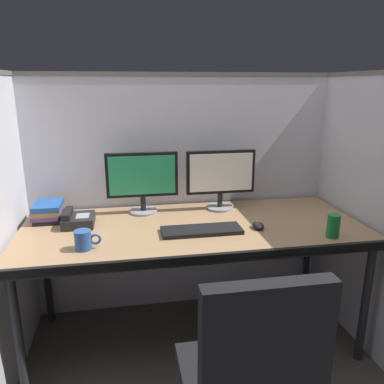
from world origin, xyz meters
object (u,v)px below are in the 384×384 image
at_px(desk, 194,234).
at_px(computer_mouse, 258,225).
at_px(monitor_right, 221,176).
at_px(coffee_mug, 84,240).
at_px(book_stack, 48,211).
at_px(soda_can, 333,226).
at_px(monitor_left, 142,178).
at_px(desk_phone, 77,220).
at_px(keyboard_main, 202,230).

relative_size(desk, computer_mouse, 19.79).
distance_m(desk, monitor_right, 0.44).
relative_size(coffee_mug, book_stack, 0.58).
height_order(coffee_mug, soda_can, soda_can).
xyz_separation_m(monitor_left, desk_phone, (-0.38, -0.16, -0.18)).
relative_size(keyboard_main, soda_can, 3.52).
height_order(keyboard_main, desk_phone, desk_phone).
relative_size(desk, coffee_mug, 15.08).
relative_size(monitor_left, coffee_mug, 3.41).
distance_m(keyboard_main, book_stack, 0.91).
bearing_deg(computer_mouse, desk, 164.18).
relative_size(desk_phone, soda_can, 1.56).
relative_size(monitor_right, keyboard_main, 1.00).
bearing_deg(coffee_mug, book_stack, 117.87).
bearing_deg(keyboard_main, desk, 103.42).
bearing_deg(soda_can, desk, 157.63).
xyz_separation_m(desk, monitor_right, (0.22, 0.27, 0.27)).
xyz_separation_m(desk_phone, coffee_mug, (0.07, -0.34, 0.01)).
bearing_deg(monitor_left, desk, -46.80).
height_order(computer_mouse, book_stack, book_stack).
bearing_deg(computer_mouse, monitor_left, 147.97).
distance_m(desk, book_stack, 0.86).
height_order(computer_mouse, coffee_mug, coffee_mug).
bearing_deg(desk_phone, soda_can, -17.05).
xyz_separation_m(keyboard_main, desk_phone, (-0.66, 0.22, 0.02)).
bearing_deg(desk, coffee_mug, -159.79).
xyz_separation_m(desk, coffee_mug, (-0.57, -0.21, 0.10)).
distance_m(desk, soda_can, 0.74).
bearing_deg(computer_mouse, soda_can, -28.40).
bearing_deg(desk, soda_can, -22.37).
bearing_deg(desk, desk_phone, 168.95).
relative_size(keyboard_main, book_stack, 1.99).
bearing_deg(coffee_mug, desk, 20.21).
distance_m(computer_mouse, desk_phone, 1.01).
distance_m(desk, coffee_mug, 0.62).
height_order(monitor_right, book_stack, monitor_right).
height_order(desk, keyboard_main, keyboard_main).
xyz_separation_m(coffee_mug, book_stack, (-0.24, 0.46, 0.00)).
relative_size(monitor_left, soda_can, 3.52).
bearing_deg(book_stack, computer_mouse, -16.54).
relative_size(monitor_right, soda_can, 3.52).
distance_m(monitor_left, soda_can, 1.11).
height_order(keyboard_main, soda_can, soda_can).
bearing_deg(desk_phone, computer_mouse, -12.73).
bearing_deg(monitor_right, monitor_left, 178.82).
distance_m(keyboard_main, computer_mouse, 0.32).
bearing_deg(coffee_mug, computer_mouse, 7.16).
bearing_deg(computer_mouse, desk_phone, 167.27).
relative_size(desk_phone, book_stack, 0.88).
relative_size(monitor_right, desk_phone, 2.26).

